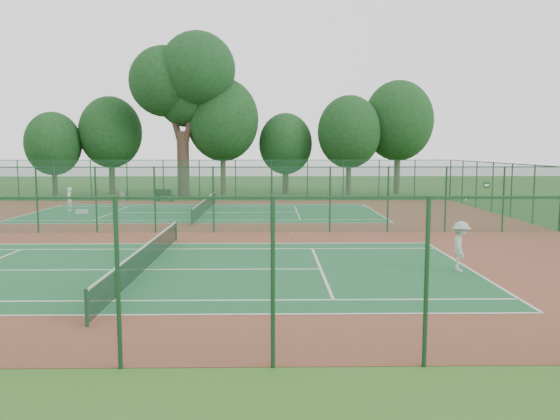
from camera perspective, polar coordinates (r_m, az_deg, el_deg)
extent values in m
plane|color=#2A571B|center=(29.33, -9.92, -2.34)|extent=(120.00, 120.00, 0.00)
cube|color=brown|center=(29.33, -9.92, -2.33)|extent=(40.00, 36.00, 0.01)
cube|color=#1C5931|center=(20.63, -13.83, -6.08)|extent=(23.77, 10.97, 0.01)
cube|color=#1E623A|center=(38.16, -7.82, -0.27)|extent=(23.77, 10.97, 0.01)
cube|color=#184828|center=(46.93, -6.54, 3.12)|extent=(40.00, 0.02, 3.50)
cube|color=#143822|center=(46.87, -6.57, 5.20)|extent=(40.00, 0.05, 0.05)
cube|color=#184828|center=(11.88, -23.80, -7.09)|extent=(40.00, 0.02, 3.50)
cube|color=#153A1E|center=(11.62, -24.18, 1.15)|extent=(40.00, 0.05, 0.05)
cube|color=#17462B|center=(29.12, -9.99, 1.07)|extent=(40.00, 0.02, 3.50)
cube|color=#14371E|center=(29.01, -10.05, 4.43)|extent=(40.00, 0.05, 0.05)
cylinder|color=#153A23|center=(14.54, -19.56, -9.62)|extent=(0.10, 0.10, 0.97)
cylinder|color=#153A23|center=(26.72, -10.81, -2.15)|extent=(0.10, 0.10, 0.97)
cube|color=black|center=(20.54, -13.86, -4.80)|extent=(0.02, 12.80, 0.85)
cube|color=silver|center=(20.46, -13.89, -3.61)|extent=(0.04, 12.80, 0.06)
cylinder|color=#14391E|center=(31.81, -9.21, -0.76)|extent=(0.10, 0.10, 0.97)
cylinder|color=#14391E|center=(44.44, -6.85, 1.30)|extent=(0.10, 0.10, 0.97)
cube|color=black|center=(38.11, -7.83, 0.44)|extent=(0.02, 12.80, 0.85)
cube|color=silver|center=(38.07, -7.84, 1.09)|extent=(0.04, 12.80, 0.06)
imported|color=silver|center=(20.65, 18.35, -3.63)|extent=(0.96, 1.31, 1.81)
imported|color=white|center=(41.32, -21.18, 1.04)|extent=(0.45, 0.64, 1.67)
cylinder|color=gray|center=(47.71, -16.18, 1.36)|extent=(0.59, 0.59, 0.83)
cube|color=#113319|center=(47.40, -12.60, 1.23)|extent=(0.27, 0.44, 0.50)
cube|color=#113319|center=(46.63, -11.27, 1.18)|extent=(0.27, 0.44, 0.50)
cube|color=#113319|center=(46.99, -11.95, 1.54)|extent=(1.72, 1.12, 0.06)
cube|color=#113319|center=(46.79, -12.11, 1.83)|extent=(1.55, 0.75, 0.50)
cube|color=white|center=(39.56, -20.03, -0.16)|extent=(0.79, 0.35, 0.29)
sphere|color=yellow|center=(28.66, -1.37, -2.36)|extent=(0.06, 0.06, 0.06)
sphere|color=yellow|center=(28.48, 1.35, -2.41)|extent=(0.08, 0.08, 0.08)
sphere|color=#ADCD2F|center=(29.03, -10.50, -2.34)|extent=(0.08, 0.08, 0.08)
cylinder|color=#38261E|center=(51.41, -10.08, 4.75)|extent=(1.11, 1.11, 6.03)
cylinder|color=#38261E|center=(51.93, -11.12, 9.74)|extent=(2.04, 0.60, 6.00)
cylinder|color=#38261E|center=(51.17, -9.20, 10.17)|extent=(1.91, 0.56, 6.51)
sphere|color=black|center=(52.33, -11.97, 13.01)|extent=(6.43, 6.43, 6.43)
sphere|color=black|center=(51.47, -8.59, 14.32)|extent=(6.83, 6.83, 6.83)
sphere|color=black|center=(52.36, -9.84, 11.39)|extent=(5.23, 5.23, 5.23)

